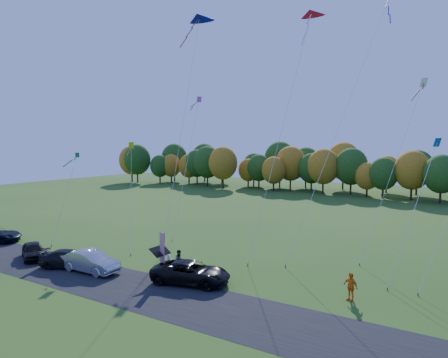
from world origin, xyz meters
The scene contains 19 objects.
ground centered at (0.00, 0.00, 0.00)m, with size 160.00×160.00×0.00m, color #235015.
asphalt_strip centered at (0.00, -4.00, 0.01)m, with size 90.00×6.00×0.01m, color black.
tree_line centered at (0.00, 55.00, 0.00)m, with size 116.00×12.00×10.00m, color #1E4711, non-canonical shape.
black_suv centered at (1.52, -1.10, 0.80)m, with size 2.65×5.75×1.60m, color black.
silver_sedan centered at (-6.79, -3.14, 0.83)m, with size 1.77×5.06×1.67m, color #ABABB0.
dark_truck_a centered at (-9.12, -3.27, 0.71)m, with size 1.99×4.89×1.42m, color black.
dark_truck_b centered at (-14.02, -3.33, 0.72)m, with size 1.71×4.24×1.45m, color black.
person_tailgate_a centered at (-1.50, 0.09, 0.85)m, with size 0.62×0.41×1.70m, color white.
person_tailgate_b centered at (-0.74, 0.49, 0.88)m, with size 0.85×0.67×1.76m, color gray.
person_east centered at (12.21, 1.70, 0.92)m, with size 1.08×0.45×1.84m, color orange.
feather_flag centered at (-1.14, -1.16, 2.14)m, with size 0.47×0.08×3.52m.
kite_delta_blue centered at (-6.22, 8.32, 12.47)m, with size 4.23×11.08×25.55m.
kite_parafoil_orange centered at (8.68, 11.31, 11.92)m, with size 7.38×11.29×24.23m.
kite_delta_red centered at (4.35, 8.61, 11.46)m, with size 3.60×8.45×23.24m.
kite_diamond_yellow centered at (-9.75, 4.43, 5.07)m, with size 5.52×5.96×10.62m.
kite_diamond_green centered at (-16.53, 2.03, 4.83)m, with size 0.92×4.21×9.44m.
kite_diamond_white centered at (12.88, 12.42, 7.83)m, with size 4.41×6.30×16.21m.
kite_diamond_pink centered at (-8.60, 12.03, 7.84)m, with size 2.77×8.74×16.12m.
kite_diamond_blue_low centered at (15.15, 6.98, 5.18)m, with size 2.97×4.80×10.85m.
Camera 1 is at (18.30, -23.90, 10.12)m, focal length 32.00 mm.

